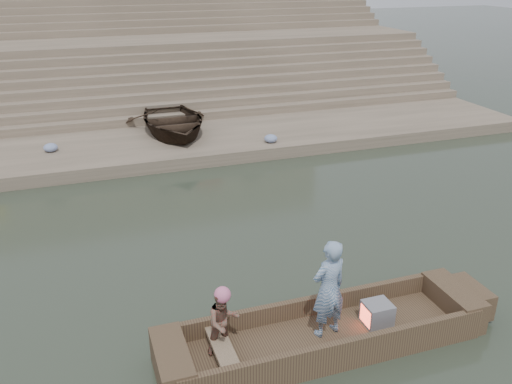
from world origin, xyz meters
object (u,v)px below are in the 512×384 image
main_rowboat (324,340)px  beached_rowboat (172,121)px  standing_man (329,289)px  television (377,314)px  rowing_man (223,322)px

main_rowboat → beached_rowboat: (-0.30, 11.64, 0.74)m
main_rowboat → standing_man: standing_man is taller
main_rowboat → television: (0.98, 0.00, 0.31)m
standing_man → beached_rowboat: 11.60m
standing_man → rowing_man: bearing=-16.0°
main_rowboat → rowing_man: bearing=174.3°
standing_man → beached_rowboat: bearing=-100.2°
rowing_man → television: (2.66, -0.17, -0.36)m
television → beached_rowboat: bearing=96.3°
standing_man → beached_rowboat: (-0.36, 11.59, -0.24)m
beached_rowboat → rowing_man: bearing=-97.3°
rowing_man → standing_man: bearing=-11.7°
standing_man → beached_rowboat: standing_man is taller
television → rowing_man: bearing=176.4°
beached_rowboat → standing_man: bearing=-88.7°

